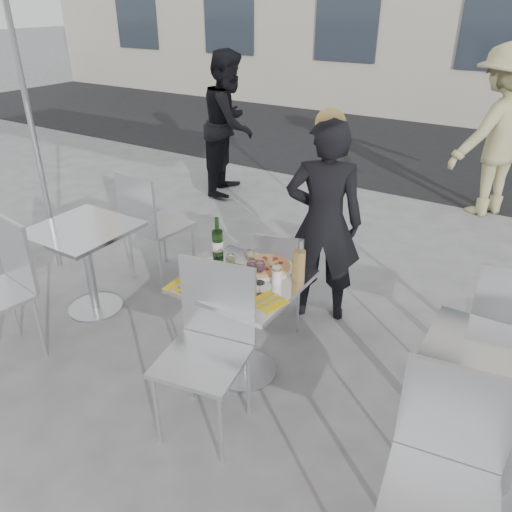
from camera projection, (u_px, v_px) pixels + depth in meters
The scene contains 26 objects.
ground at pixel (245, 372), 3.49m from camera, with size 80.00×80.00×0.00m, color slate.
street_asphalt at pixel (457, 153), 8.37m from camera, with size 24.00×5.00×0.00m, color black.
main_table at pixel (244, 307), 3.25m from camera, with size 0.72×0.72×0.75m.
side_table_left at pixel (86, 252), 3.95m from camera, with size 0.72×0.72×0.75m.
side_table_right at pixel (489, 394), 2.54m from camera, with size 0.72×0.72×0.75m.
chair_far at pixel (281, 271), 3.79m from camera, with size 0.46×0.47×0.82m.
chair_near at pixel (210, 336), 2.85m from camera, with size 0.55×0.56×1.03m.
side_chair_lfar at pixel (150, 219), 4.36m from camera, with size 0.52×0.53×1.03m.
side_chair_lnear at pixel (2, 280), 3.42m from camera, with size 0.53×0.55×1.03m.
side_chair_rfar at pixel (509, 321), 3.01m from camera, with size 0.53×0.55×1.01m.
side_chair_rnear at pixel (446, 464), 2.09m from camera, with size 0.52×0.53×1.01m.
woman_diner at pixel (324, 223), 3.78m from camera, with size 0.59×0.39×1.62m, color black.
pedestrian_a at pixel (229, 124), 6.36m from camera, with size 0.87×0.68×1.79m, color black.
pedestrian_b at pixel (498, 133), 5.67m from camera, with size 1.24×0.71×1.93m, color tan.
pizza_near at pixel (230, 288), 3.03m from camera, with size 0.32×0.32×0.02m.
pizza_far at pixel (268, 266), 3.28m from camera, with size 0.33×0.33×0.03m.
salad_plate at pixel (236, 273), 3.15m from camera, with size 0.22×0.22×0.09m.
wine_bottle at pixel (218, 243), 3.36m from camera, with size 0.07×0.08×0.29m.
carafe at pixel (299, 266), 3.06m from camera, with size 0.08×0.08×0.29m.
sugar_shaker at pixel (277, 275), 3.09m from camera, with size 0.06×0.06×0.11m.
wineglass_white_a at pixel (231, 260), 3.15m from camera, with size 0.07×0.07×0.16m.
wineglass_white_b at pixel (250, 256), 3.20m from camera, with size 0.07×0.07×0.16m.
wineglass_red_a at pixel (252, 265), 3.08m from camera, with size 0.07×0.07×0.16m.
wineglass_red_b at pixel (260, 267), 3.06m from camera, with size 0.07×0.07×0.16m.
napkin_left at pixel (183, 286), 3.07m from camera, with size 0.18×0.20×0.01m.
napkin_right at pixel (269, 301), 2.91m from camera, with size 0.22×0.22×0.01m.
Camera 1 is at (1.52, -2.26, 2.33)m, focal length 35.00 mm.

